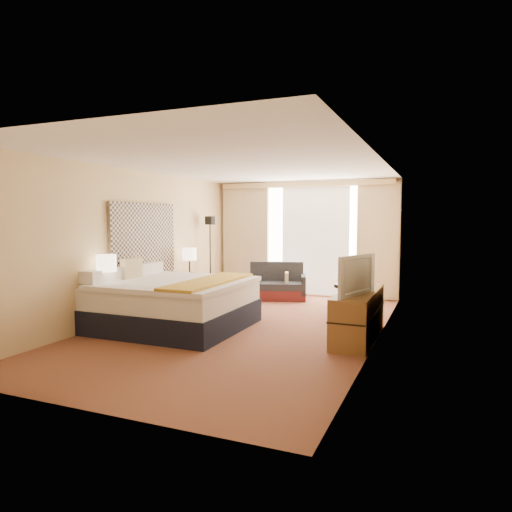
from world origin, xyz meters
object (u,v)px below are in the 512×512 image
at_px(desk_chair, 348,287).
at_px(television, 351,275).
at_px(loveseat, 276,287).
at_px(lamp_left, 106,264).
at_px(floor_lamp, 210,240).
at_px(nightstand_right, 190,290).
at_px(media_dresser, 358,315).
at_px(lamp_right, 189,255).
at_px(nightstand_left, 107,313).
at_px(bed, 172,303).

distance_m(desk_chair, television, 2.52).
distance_m(loveseat, lamp_left, 4.03).
distance_m(floor_lamp, desk_chair, 3.24).
distance_m(nightstand_right, desk_chair, 3.20).
xyz_separation_m(lamp_left, television, (3.66, 0.64, -0.07)).
height_order(desk_chair, television, television).
distance_m(nightstand_right, television, 4.15).
distance_m(media_dresser, lamp_right, 3.97).
bearing_deg(nightstand_right, floor_lamp, 87.71).
relative_size(loveseat, television, 1.47).
distance_m(nightstand_left, bed, 1.01).
relative_size(nightstand_left, loveseat, 0.39).
xyz_separation_m(media_dresser, floor_lamp, (-3.67, 2.30, 0.92)).
xyz_separation_m(bed, loveseat, (0.67, 3.10, -0.14)).
bearing_deg(bed, nightstand_right, 112.95).
bearing_deg(lamp_left, bed, 34.79).
distance_m(media_dresser, lamp_left, 3.91).
distance_m(lamp_right, television, 4.02).
distance_m(nightstand_left, media_dresser, 3.85).
xyz_separation_m(media_dresser, television, (-0.05, -0.39, 0.63)).
height_order(nightstand_right, television, television).
relative_size(nightstand_left, floor_lamp, 0.31).
bearing_deg(lamp_right, nightstand_right, 125.48).
xyz_separation_m(nightstand_right, media_dresser, (3.70, -1.45, 0.07)).
xyz_separation_m(nightstand_right, desk_chair, (3.15, 0.57, 0.16)).
relative_size(nightstand_right, floor_lamp, 0.31).
bearing_deg(television, media_dresser, 10.05).
relative_size(lamp_left, television, 0.66).
relative_size(nightstand_right, desk_chair, 0.56).
distance_m(bed, lamp_right, 2.09).
xyz_separation_m(nightstand_left, television, (3.65, 0.66, 0.70)).
distance_m(floor_lamp, lamp_left, 3.33).
distance_m(nightstand_left, loveseat, 3.98).
relative_size(bed, desk_chair, 2.29).
height_order(media_dresser, bed, bed).
height_order(loveseat, lamp_left, lamp_left).
distance_m(nightstand_right, lamp_left, 2.59).
xyz_separation_m(desk_chair, television, (0.50, -2.41, 0.54)).
distance_m(bed, loveseat, 3.17).
xyz_separation_m(loveseat, lamp_right, (-1.43, -1.25, 0.76)).
relative_size(nightstand_left, bed, 0.24).
bearing_deg(loveseat, lamp_right, -156.50).
relative_size(nightstand_left, lamp_right, 0.91).
distance_m(media_dresser, floor_lamp, 4.43).
distance_m(nightstand_left, floor_lamp, 3.50).
height_order(bed, loveseat, bed).
distance_m(desk_chair, lamp_right, 3.22).
distance_m(nightstand_left, lamp_left, 0.77).
bearing_deg(lamp_right, floor_lamp, 90.58).
bearing_deg(media_dresser, loveseat, 130.12).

